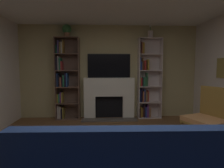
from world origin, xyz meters
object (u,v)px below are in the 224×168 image
object	(u,v)px
vase_with_flowers	(150,34)
armchair	(210,116)
potted_plant	(67,30)
bookshelf_left	(65,79)
bookshelf_right	(147,82)
tv	(109,66)
fireplace	(109,97)

from	to	relation	value
vase_with_flowers	armchair	world-z (taller)	vase_with_flowers
potted_plant	armchair	bearing A→B (deg)	-36.00
bookshelf_left	bookshelf_right	bearing A→B (deg)	0.46
potted_plant	armchair	size ratio (longest dim) A/B	0.32
tv	armchair	bearing A→B (deg)	-51.98
bookshelf_right	potted_plant	bearing A→B (deg)	-178.84
potted_plant	vase_with_flowers	size ratio (longest dim) A/B	0.99
armchair	bookshelf_left	bearing A→B (deg)	144.43
tv	vase_with_flowers	distance (m)	1.44
fireplace	armchair	xyz separation A→B (m)	(1.71, -2.09, -0.04)
fireplace	bookshelf_right	distance (m)	1.14
bookshelf_left	armchair	world-z (taller)	bookshelf_left
fireplace	tv	world-z (taller)	tv
tv	bookshelf_left	xyz separation A→B (m)	(-1.21, -0.09, -0.36)
fireplace	bookshelf_left	distance (m)	1.31
bookshelf_right	armchair	size ratio (longest dim) A/B	2.08
bookshelf_right	armchair	world-z (taller)	bookshelf_right
vase_with_flowers	armchair	size ratio (longest dim) A/B	0.32
tv	bookshelf_right	xyz separation A→B (m)	(1.06, -0.08, -0.45)
bookshelf_left	armchair	bearing A→B (deg)	-35.57
fireplace	armchair	world-z (taller)	fireplace
tv	bookshelf_right	bearing A→B (deg)	-4.08
armchair	vase_with_flowers	bearing A→B (deg)	105.57
bookshelf_left	vase_with_flowers	distance (m)	2.66
armchair	fireplace	bearing A→B (deg)	129.19
potted_plant	tv	bearing A→B (deg)	6.05
bookshelf_right	potted_plant	distance (m)	2.61
bookshelf_left	vase_with_flowers	size ratio (longest dim) A/B	6.40
vase_with_flowers	armchair	xyz separation A→B (m)	(0.57, -2.06, -1.78)
fireplace	bookshelf_left	world-z (taller)	bookshelf_left
tv	potted_plant	xyz separation A→B (m)	(-1.13, -0.12, 0.96)
bookshelf_right	tv	bearing A→B (deg)	175.92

